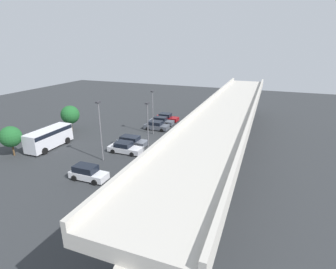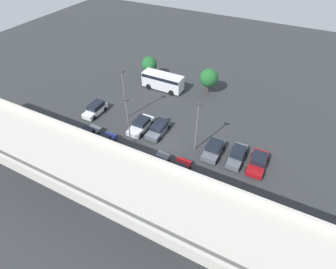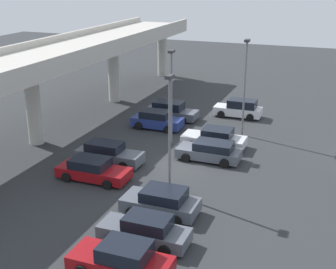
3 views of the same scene
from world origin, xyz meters
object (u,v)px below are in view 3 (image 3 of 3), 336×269
Objects in this scene: parked_car_2 at (161,202)px; parked_car_6 at (215,138)px; lamp_post_by_overpass at (245,81)px; parked_car_9 at (239,109)px; parked_car_5 at (210,151)px; parked_car_8 at (170,111)px; parked_car_3 at (93,170)px; lamp_post_near_aisle at (171,90)px; parked_car_4 at (108,154)px; lamp_post_mid_lot at (170,126)px; parked_car_1 at (145,230)px; parked_car_0 at (122,259)px; parked_car_7 at (157,120)px.

parked_car_2 is 0.89× the size of parked_car_6.
parked_car_2 is at bearing 174.66° from lamp_post_by_overpass.
parked_car_9 reaches higher than parked_car_2.
parked_car_5 is 0.93× the size of parked_car_8.
lamp_post_by_overpass reaches higher than parked_car_3.
lamp_post_by_overpass is at bearing 105.83° from parked_car_9.
parked_car_6 is 5.04m from lamp_post_near_aisle.
lamp_post_by_overpass is (3.84, -4.83, 0.28)m from lamp_post_near_aisle.
lamp_post_mid_lot is at bearing -26.69° from parked_car_4.
parked_car_6 is 0.66× the size of lamp_post_near_aisle.
parked_car_1 is at bearing 176.71° from lamp_post_by_overpass.
parked_car_3 is 0.65× the size of lamp_post_mid_lot.
parked_car_0 is at bearing -166.88° from lamp_post_near_aisle.
lamp_post_by_overpass is at bearing -93.29° from parked_car_1.
parked_car_6 is 1.11× the size of parked_car_7.
lamp_post_near_aisle is at bearing -76.88° from parked_car_0.
parked_car_8 is (14.05, -0.08, 0.09)m from parked_car_3.
parked_car_7 is at bearing -92.40° from parked_car_8.
lamp_post_near_aisle is at bearing 7.25° from parked_car_6.
lamp_post_mid_lot reaches higher than parked_car_6.
parked_car_7 is 0.89× the size of parked_car_8.
parked_car_2 is (5.73, 0.38, 0.02)m from parked_car_0.
lamp_post_by_overpass reaches higher than parked_car_5.
parked_car_8 is at bearing -52.83° from parked_car_5.
lamp_post_mid_lot reaches higher than parked_car_2.
parked_car_2 is 0.99× the size of parked_car_7.
parked_car_8 reaches higher than parked_car_0.
parked_car_3 is at bearing -83.43° from parked_car_4.
parked_car_9 is at bearing 26.73° from parked_car_8.
parked_car_2 is at bearing 90.19° from parked_car_6.
parked_car_3 is 8.59m from parked_car_5.
parked_car_1 is 1.08× the size of parked_car_2.
parked_car_5 is at bearing -92.62° from parked_car_2.
parked_car_1 is at bearing 89.81° from parked_car_5.
lamp_post_by_overpass is at bearing -51.55° from lamp_post_near_aisle.
lamp_post_mid_lot reaches higher than parked_car_7.
parked_car_9 is (22.62, 0.39, 0.10)m from parked_car_1.
parked_car_1 is 0.59× the size of lamp_post_by_overpass.
parked_car_2 is 4.45m from lamp_post_mid_lot.
parked_car_5 is at bearing -7.94° from lamp_post_mid_lot.
lamp_post_near_aisle is at bearing 128.45° from lamp_post_by_overpass.
lamp_post_by_overpass reaches higher than parked_car_6.
parked_car_1 is 0.97× the size of parked_car_3.
lamp_post_mid_lot reaches higher than parked_car_0.
parked_car_4 is 0.98× the size of parked_car_6.
parked_car_3 is at bearing 163.53° from lamp_post_near_aisle.
parked_car_9 is (5.83, -5.88, 0.04)m from parked_car_7.
parked_car_4 is 0.98× the size of parked_car_8.
parked_car_3 is 1.05× the size of parked_car_5.
parked_car_3 is 1.10× the size of parked_car_7.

